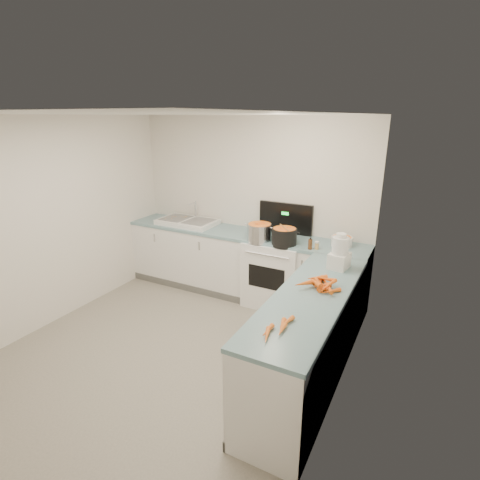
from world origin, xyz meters
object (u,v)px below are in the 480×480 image
at_px(mixing_bowl, 342,241).
at_px(food_processor, 340,253).
at_px(spice_jar, 317,246).
at_px(stove, 276,271).
at_px(black_pot, 284,237).
at_px(sink, 188,222).
at_px(steel_pot, 259,233).
at_px(extract_bottle, 310,244).

height_order(mixing_bowl, food_processor, food_processor).
bearing_deg(spice_jar, mixing_bowl, 47.10).
xyz_separation_m(stove, black_pot, (0.16, -0.18, 0.56)).
distance_m(sink, food_processor, 2.51).
xyz_separation_m(mixing_bowl, spice_jar, (-0.24, -0.26, -0.02)).
xyz_separation_m(sink, steel_pot, (1.27, -0.19, 0.06)).
bearing_deg(sink, mixing_bowl, 1.81).
xyz_separation_m(stove, sink, (-1.45, 0.02, 0.50)).
relative_size(black_pot, extract_bottle, 2.53).
xyz_separation_m(spice_jar, food_processor, (0.38, -0.47, 0.12)).
bearing_deg(mixing_bowl, sink, -178.19).
bearing_deg(food_processor, stove, 146.41).
relative_size(sink, food_processor, 2.23).
distance_m(extract_bottle, food_processor, 0.63).
relative_size(sink, spice_jar, 10.63).
relative_size(mixing_bowl, extract_bottle, 2.08).
distance_m(sink, spice_jar, 2.05).
height_order(sink, mixing_bowl, sink).
xyz_separation_m(extract_bottle, spice_jar, (0.07, 0.04, -0.02)).
distance_m(stove, mixing_bowl, 0.98).
height_order(steel_pot, food_processor, food_processor).
height_order(extract_bottle, spice_jar, extract_bottle).
relative_size(stove, extract_bottle, 10.91).
bearing_deg(mixing_bowl, black_pot, -158.36).
distance_m(sink, extract_bottle, 1.98).
height_order(steel_pot, mixing_bowl, steel_pot).
bearing_deg(black_pot, steel_pot, 179.21).
bearing_deg(mixing_bowl, spice_jar, -132.90).
distance_m(stove, steel_pot, 0.62).
relative_size(steel_pot, black_pot, 1.03).
bearing_deg(food_processor, sink, 164.76).
xyz_separation_m(steel_pot, extract_bottle, (0.70, -0.04, -0.04)).
distance_m(sink, mixing_bowl, 2.28).
bearing_deg(stove, extract_bottle, -22.35).
distance_m(black_pot, mixing_bowl, 0.71).
bearing_deg(sink, stove, -0.62).
distance_m(steel_pot, food_processor, 1.24).
bearing_deg(mixing_bowl, stove, -173.96).
distance_m(stove, food_processor, 1.32).
bearing_deg(spice_jar, steel_pot, -179.98).
bearing_deg(extract_bottle, black_pot, 174.00).
xyz_separation_m(black_pot, mixing_bowl, (0.66, 0.26, -0.03)).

